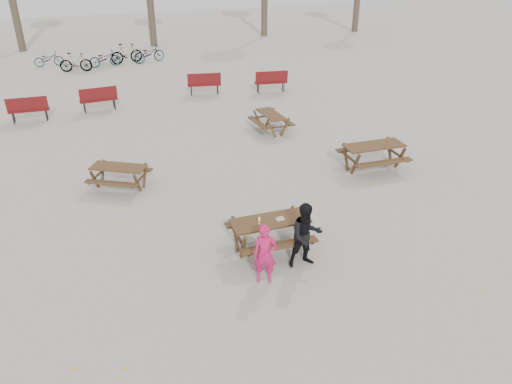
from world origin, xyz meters
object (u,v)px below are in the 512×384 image
object	(u,v)px
adult	(306,235)
picnic_table_east	(373,157)
picnic_table_north	(120,177)
main_picnic_table	(270,227)
soda_bottle	(259,221)
child	(265,254)
picnic_table_far	(271,122)
food_tray	(280,219)

from	to	relation	value
adult	picnic_table_east	size ratio (longest dim) A/B	0.82
picnic_table_north	main_picnic_table	bearing A→B (deg)	-25.83
soda_bottle	child	distance (m)	1.07
main_picnic_table	picnic_table_north	xyz separation A→B (m)	(-3.01, 4.36, -0.25)
adult	picnic_table_north	bearing A→B (deg)	125.83
picnic_table_east	picnic_table_far	bearing A→B (deg)	114.61
adult	picnic_table_far	size ratio (longest dim) A/B	0.98
adult	picnic_table_north	xyz separation A→B (m)	(-3.53, 5.21, -0.43)
picnic_table_east	soda_bottle	bearing A→B (deg)	-145.77
food_tray	adult	distance (m)	0.84
main_picnic_table	food_tray	bearing A→B (deg)	-16.86
main_picnic_table	soda_bottle	world-z (taller)	soda_bottle
child	picnic_table_north	bearing A→B (deg)	133.99
soda_bottle	adult	world-z (taller)	adult
adult	picnic_table_east	xyz separation A→B (m)	(4.06, 4.00, -0.36)
soda_bottle	picnic_table_north	distance (m)	5.23
picnic_table_north	soda_bottle	bearing A→B (deg)	-28.93
child	picnic_table_north	distance (m)	6.02
food_tray	soda_bottle	distance (m)	0.51
picnic_table_east	picnic_table_north	distance (m)	7.69
main_picnic_table	picnic_table_north	world-z (taller)	main_picnic_table
picnic_table_far	main_picnic_table	bearing A→B (deg)	154.95
adult	food_tray	bearing A→B (deg)	112.94
food_tray	child	world-z (taller)	child
food_tray	picnic_table_far	bearing A→B (deg)	71.07
food_tray	picnic_table_east	distance (m)	5.44
food_tray	adult	size ratio (longest dim) A/B	0.12
main_picnic_table	soda_bottle	bearing A→B (deg)	-165.61
main_picnic_table	food_tray	size ratio (longest dim) A/B	10.00
food_tray	picnic_table_east	world-z (taller)	food_tray
main_picnic_table	picnic_table_east	distance (m)	5.57
child	picnic_table_east	world-z (taller)	child
picnic_table_east	picnic_table_far	distance (m)	4.54
main_picnic_table	picnic_table_far	bearing A→B (deg)	69.41
child	picnic_table_far	bearing A→B (deg)	88.33
main_picnic_table	child	world-z (taller)	child
picnic_table_far	food_tray	bearing A→B (deg)	156.61
child	picnic_table_east	bearing A→B (deg)	59.40
soda_bottle	adult	bearing A→B (deg)	-43.63
picnic_table_east	picnic_table_far	xyz separation A→B (m)	(-1.84, 4.15, -0.07)
soda_bottle	picnic_table_far	bearing A→B (deg)	67.64
picnic_table_east	child	bearing A→B (deg)	-139.44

